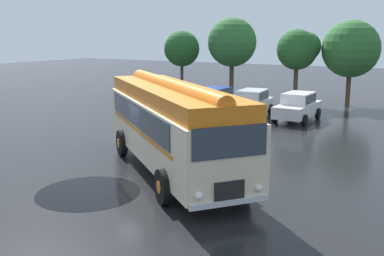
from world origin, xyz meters
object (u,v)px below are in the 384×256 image
object	(u,v)px
car_mid_left	(252,103)
vintage_bus	(172,122)
car_near_left	(214,100)
car_mid_right	(298,106)

from	to	relation	value
car_mid_left	vintage_bus	bearing A→B (deg)	-80.98
car_near_left	car_mid_left	bearing A→B (deg)	2.81
vintage_bus	car_near_left	xyz separation A→B (m)	(-4.57, 12.24, -1.05)
car_mid_right	car_near_left	bearing A→B (deg)	-177.78
car_mid_left	car_mid_right	xyz separation A→B (m)	(2.94, 0.09, 0.00)
car_near_left	car_mid_right	size ratio (longest dim) A/B	1.01
vintage_bus	car_mid_right	xyz separation A→B (m)	(0.97, 12.45, -1.05)
car_mid_right	car_mid_left	bearing A→B (deg)	-178.30
car_near_left	car_mid_left	xyz separation A→B (m)	(2.61, 0.13, 0.00)
vintage_bus	car_mid_right	world-z (taller)	vintage_bus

